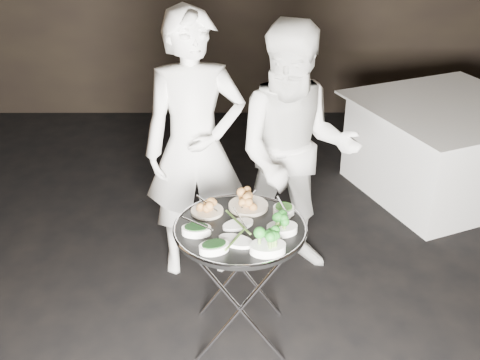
{
  "coord_description": "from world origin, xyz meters",
  "views": [
    {
      "loc": [
        0.11,
        -2.72,
        2.43
      ],
      "look_at": [
        0.12,
        0.09,
        0.95
      ],
      "focal_mm": 45.0,
      "sensor_mm": 36.0,
      "label": 1
    }
  ],
  "objects_px": {
    "serving_tray": "(240,229)",
    "waiter_right": "(295,153)",
    "waiter_left": "(195,148)",
    "tray_stand": "(240,279)",
    "dining_table": "(445,149)"
  },
  "relations": [
    {
      "from": "serving_tray",
      "to": "waiter_right",
      "type": "height_order",
      "value": "waiter_right"
    },
    {
      "from": "waiter_left",
      "to": "serving_tray",
      "type": "bearing_deg",
      "value": -78.1
    },
    {
      "from": "tray_stand",
      "to": "waiter_left",
      "type": "distance_m",
      "value": 0.9
    },
    {
      "from": "tray_stand",
      "to": "waiter_right",
      "type": "bearing_deg",
      "value": 64.74
    },
    {
      "from": "tray_stand",
      "to": "serving_tray",
      "type": "relative_size",
      "value": 1.04
    },
    {
      "from": "serving_tray",
      "to": "waiter_right",
      "type": "distance_m",
      "value": 0.82
    },
    {
      "from": "serving_tray",
      "to": "tray_stand",
      "type": "bearing_deg",
      "value": -45.0
    },
    {
      "from": "serving_tray",
      "to": "waiter_left",
      "type": "distance_m",
      "value": 0.79
    },
    {
      "from": "waiter_right",
      "to": "dining_table",
      "type": "relative_size",
      "value": 1.25
    },
    {
      "from": "waiter_left",
      "to": "waiter_right",
      "type": "xyz_separation_m",
      "value": [
        0.63,
        0.01,
        -0.04
      ]
    },
    {
      "from": "serving_tray",
      "to": "dining_table",
      "type": "height_order",
      "value": "dining_table"
    },
    {
      "from": "waiter_right",
      "to": "waiter_left",
      "type": "bearing_deg",
      "value": -177.71
    },
    {
      "from": "waiter_right",
      "to": "dining_table",
      "type": "xyz_separation_m",
      "value": [
        1.32,
        1.03,
        -0.45
      ]
    },
    {
      "from": "tray_stand",
      "to": "serving_tray",
      "type": "distance_m",
      "value": 0.33
    },
    {
      "from": "waiter_right",
      "to": "dining_table",
      "type": "height_order",
      "value": "waiter_right"
    }
  ]
}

